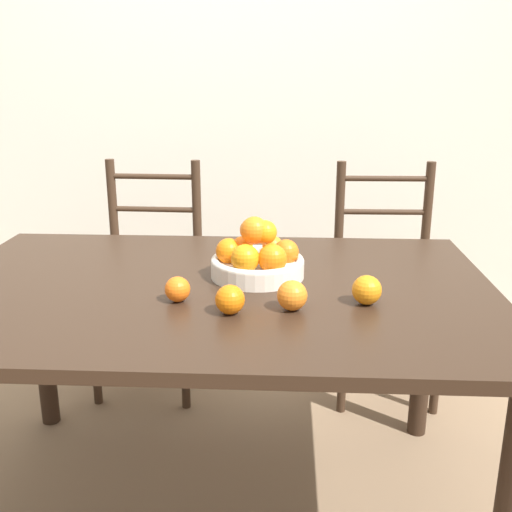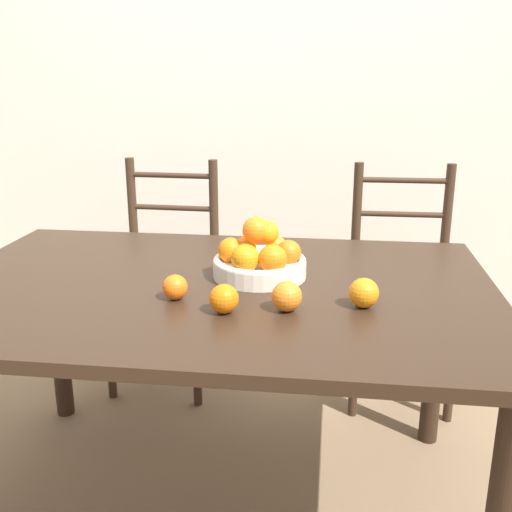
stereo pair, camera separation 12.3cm
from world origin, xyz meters
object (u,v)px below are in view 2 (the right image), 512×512
(chair_right, at_px, (401,289))
(fruit_bowl, at_px, (260,258))
(orange_loose_0, at_px, (364,293))
(orange_loose_2, at_px, (224,299))
(chair_left, at_px, (166,279))
(orange_loose_3, at_px, (287,296))
(orange_loose_1, at_px, (175,287))

(chair_right, bearing_deg, fruit_bowl, -125.31)
(orange_loose_0, bearing_deg, orange_loose_2, -166.46)
(orange_loose_2, xyz_separation_m, chair_left, (-0.45, 1.03, -0.32))
(orange_loose_3, xyz_separation_m, chair_right, (0.41, 1.00, -0.33))
(fruit_bowl, bearing_deg, orange_loose_1, -133.97)
(fruit_bowl, bearing_deg, orange_loose_2, -100.82)
(orange_loose_0, distance_m, chair_right, 1.02)
(orange_loose_2, relative_size, chair_right, 0.08)
(fruit_bowl, xyz_separation_m, orange_loose_0, (0.30, -0.20, -0.02))
(chair_left, distance_m, chair_right, 1.02)
(orange_loose_3, bearing_deg, orange_loose_0, 14.62)
(chair_right, bearing_deg, chair_left, 178.99)
(orange_loose_0, distance_m, orange_loose_3, 0.20)
(orange_loose_0, bearing_deg, chair_right, 77.52)
(orange_loose_0, xyz_separation_m, orange_loose_1, (-0.50, -0.01, -0.01))
(orange_loose_0, distance_m, chair_left, 1.29)
(orange_loose_0, bearing_deg, chair_left, 130.38)
(orange_loose_1, xyz_separation_m, orange_loose_2, (0.15, -0.08, 0.00))
(orange_loose_0, height_order, orange_loose_3, same)
(orange_loose_0, xyz_separation_m, chair_left, (-0.81, 0.95, -0.33))
(orange_loose_2, bearing_deg, orange_loose_0, 13.54)
(chair_left, bearing_deg, orange_loose_0, -47.67)
(orange_loose_0, height_order, orange_loose_1, orange_loose_0)
(orange_loose_0, distance_m, orange_loose_1, 0.50)
(orange_loose_0, distance_m, orange_loose_2, 0.36)
(chair_left, bearing_deg, orange_loose_3, -56.65)
(chair_right, bearing_deg, orange_loose_1, -127.67)
(orange_loose_0, relative_size, orange_loose_1, 1.15)
(fruit_bowl, height_order, orange_loose_1, fruit_bowl)
(fruit_bowl, relative_size, chair_right, 0.28)
(orange_loose_1, height_order, chair_right, chair_right)
(orange_loose_2, bearing_deg, chair_right, 61.41)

